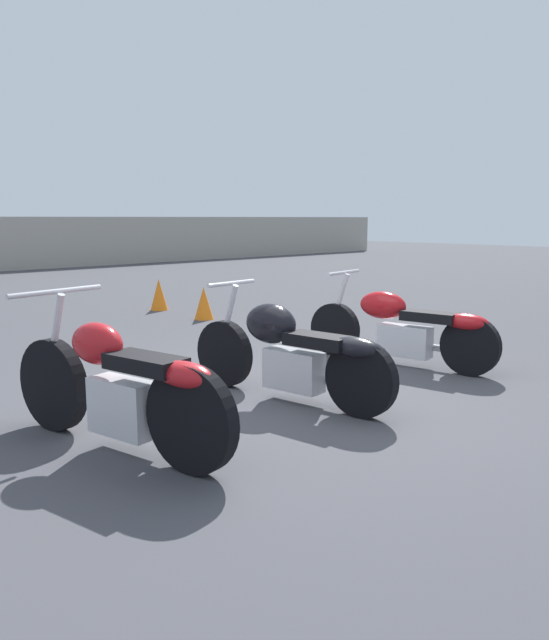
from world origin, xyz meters
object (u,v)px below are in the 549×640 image
motorcycle_slot_1 (290,352)px  motorcycle_slot_2 (403,328)px  traffic_cone_near (204,303)px  traffic_cone_far (159,295)px  motorcycle_slot_0 (120,387)px

motorcycle_slot_1 → motorcycle_slot_2: bearing=-3.9°
traffic_cone_near → traffic_cone_far: bearing=88.0°
motorcycle_slot_0 → traffic_cone_far: 6.48m
motorcycle_slot_2 → traffic_cone_near: motorcycle_slot_2 is taller
motorcycle_slot_2 → traffic_cone_near: (0.33, 3.85, -0.15)m
motorcycle_slot_2 → traffic_cone_far: motorcycle_slot_2 is taller
motorcycle_slot_0 → traffic_cone_near: bearing=36.2°
motorcycle_slot_2 → traffic_cone_far: bearing=76.6°
motorcycle_slot_1 → motorcycle_slot_2: (1.77, 0.10, -0.03)m
motorcycle_slot_0 → traffic_cone_near: motorcycle_slot_0 is taller
motorcycle_slot_1 → traffic_cone_far: (2.14, 5.24, -0.16)m
motorcycle_slot_0 → traffic_cone_near: size_ratio=4.09×
motorcycle_slot_2 → motorcycle_slot_0: bearing=173.0°
motorcycle_slot_0 → traffic_cone_far: size_ratio=3.86×
motorcycle_slot_2 → traffic_cone_near: 3.86m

